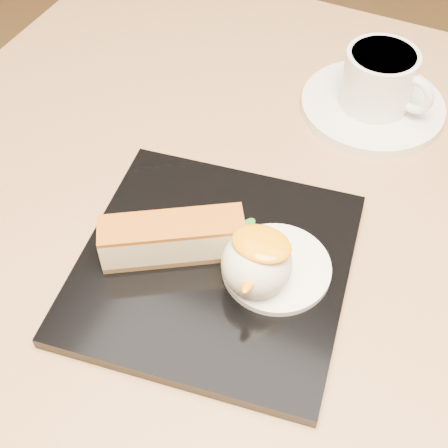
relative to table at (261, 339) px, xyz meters
The scene contains 9 objects.
table is the anchor object (origin of this frame).
dessert_plate 0.17m from the table, 130.79° to the right, with size 0.22×0.22×0.01m, color black.
cheesecake 0.20m from the table, 147.26° to the right, with size 0.12×0.09×0.04m.
cream_smear 0.17m from the table, 56.53° to the right, with size 0.09×0.09×0.01m, color white.
ice_cream_scoop 0.20m from the table, 82.19° to the right, with size 0.06×0.06×0.06m, color white.
mango_sauce 0.22m from the table, 79.20° to the right, with size 0.05×0.04×0.01m, color orange.
mint_sprig 0.17m from the table, behind, with size 0.04×0.03×0.00m.
saucer 0.27m from the table, 83.36° to the left, with size 0.15×0.15×0.01m, color white.
coffee_cup 0.30m from the table, 82.88° to the left, with size 0.10×0.07×0.06m.
Camera 1 is at (0.11, -0.31, 1.15)m, focal length 50.00 mm.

